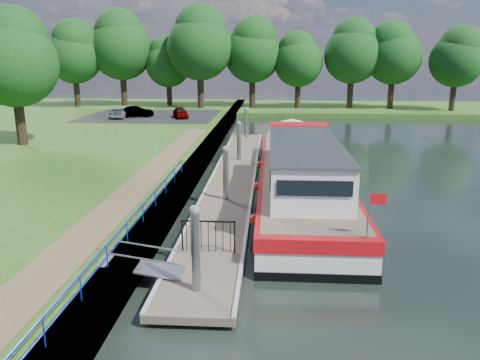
# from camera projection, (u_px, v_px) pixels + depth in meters

# --- Properties ---
(ground) EXTENTS (160.00, 160.00, 0.00)m
(ground) POSITION_uv_depth(u_px,v_px,m) (199.00, 294.00, 14.04)
(ground) COLOR black
(ground) RESTS_ON ground
(bank_edge) EXTENTS (1.10, 90.00, 0.78)m
(bank_edge) POSITION_uv_depth(u_px,v_px,m) (194.00, 168.00, 28.59)
(bank_edge) COLOR #473D2D
(bank_edge) RESTS_ON ground
(far_bank) EXTENTS (60.00, 18.00, 0.60)m
(far_bank) POSITION_uv_depth(u_px,v_px,m) (344.00, 109.00, 63.43)
(far_bank) COLOR #2A5117
(far_bank) RESTS_ON ground
(footpath) EXTENTS (1.60, 40.00, 0.05)m
(footpath) POSITION_uv_depth(u_px,v_px,m) (131.00, 192.00, 21.84)
(footpath) COLOR brown
(footpath) RESTS_ON riverbank
(carpark) EXTENTS (14.00, 12.00, 0.06)m
(carpark) POSITION_uv_depth(u_px,v_px,m) (151.00, 116.00, 51.24)
(carpark) COLOR black
(carpark) RESTS_ON riverbank
(blue_fence) EXTENTS (0.04, 18.04, 0.72)m
(blue_fence) POSITION_uv_depth(u_px,v_px,m) (135.00, 218.00, 16.78)
(blue_fence) COLOR #0C2DBF
(blue_fence) RESTS_ON riverbank
(pontoon) EXTENTS (2.50, 30.00, 0.56)m
(pontoon) POSITION_uv_depth(u_px,v_px,m) (233.00, 180.00, 26.55)
(pontoon) COLOR brown
(pontoon) RESTS_ON ground
(mooring_piles) EXTENTS (0.30, 27.30, 3.55)m
(mooring_piles) POSITION_uv_depth(u_px,v_px,m) (233.00, 161.00, 26.28)
(mooring_piles) COLOR gray
(mooring_piles) RESTS_ON ground
(gangway) EXTENTS (2.58, 1.00, 0.92)m
(gangway) POSITION_uv_depth(u_px,v_px,m) (142.00, 266.00, 14.48)
(gangway) COLOR #A5A8AD
(gangway) RESTS_ON ground
(gate_panel) EXTENTS (1.85, 0.05, 1.15)m
(gate_panel) POSITION_uv_depth(u_px,v_px,m) (208.00, 232.00, 15.88)
(gate_panel) COLOR black
(gate_panel) RESTS_ON ground
(barge) EXTENTS (4.36, 21.15, 4.78)m
(barge) POSITION_uv_depth(u_px,v_px,m) (299.00, 172.00, 24.51)
(barge) COLOR black
(barge) RESTS_ON ground
(horizon_trees) EXTENTS (54.38, 10.03, 12.87)m
(horizon_trees) POSITION_uv_depth(u_px,v_px,m) (243.00, 50.00, 59.17)
(horizon_trees) COLOR #332316
(horizon_trees) RESTS_ON ground
(bank_tree_a) EXTENTS (6.12, 6.12, 9.72)m
(bank_tree_a) POSITION_uv_depth(u_px,v_px,m) (13.00, 56.00, 32.69)
(bank_tree_a) COLOR #332316
(bank_tree_a) RESTS_ON riverbank
(car_a) EXTENTS (2.34, 3.47, 1.10)m
(car_a) POSITION_uv_depth(u_px,v_px,m) (181.00, 113.00, 48.94)
(car_a) COLOR #999999
(car_a) RESTS_ON carpark
(car_b) EXTENTS (3.69, 2.26, 1.15)m
(car_b) POSITION_uv_depth(u_px,v_px,m) (137.00, 112.00, 49.55)
(car_b) COLOR #999999
(car_b) RESTS_ON carpark
(car_c) EXTENTS (1.86, 3.84, 1.08)m
(car_c) POSITION_uv_depth(u_px,v_px,m) (119.00, 113.00, 48.95)
(car_c) COLOR #999999
(car_c) RESTS_ON carpark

